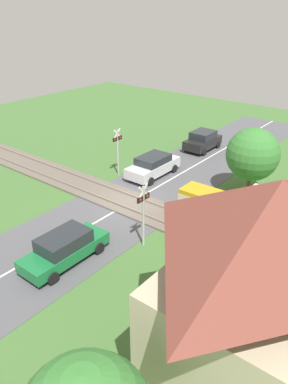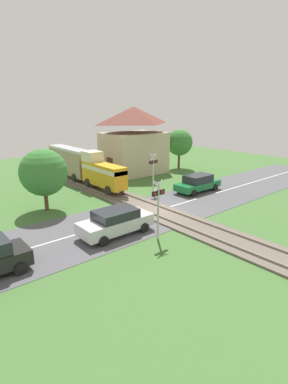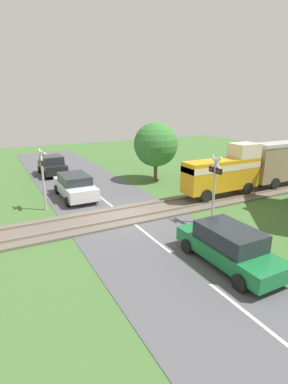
% 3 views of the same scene
% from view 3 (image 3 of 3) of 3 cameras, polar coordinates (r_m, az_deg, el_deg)
% --- Properties ---
extents(ground_plane, '(60.00, 60.00, 0.00)m').
position_cam_3_polar(ground_plane, '(16.34, -3.81, -4.61)').
color(ground_plane, '#426B33').
extents(road_surface, '(48.00, 6.40, 0.02)m').
position_cam_3_polar(road_surface, '(16.34, -3.82, -4.58)').
color(road_surface, '#515156').
rests_on(road_surface, ground_plane).
extents(track_bed, '(2.80, 48.00, 0.24)m').
position_cam_3_polar(track_bed, '(16.32, -3.82, -4.39)').
color(track_bed, '#665B51').
rests_on(track_bed, ground_plane).
extents(train, '(1.58, 12.41, 3.18)m').
position_cam_3_polar(train, '(22.02, 21.84, 4.91)').
color(train, gold).
rests_on(train, track_bed).
extents(car_near_crossing, '(4.48, 1.97, 1.54)m').
position_cam_3_polar(car_near_crossing, '(19.63, -13.02, 1.18)').
color(car_near_crossing, silver).
rests_on(car_near_crossing, ground_plane).
extents(car_far_side, '(4.50, 1.86, 1.52)m').
position_cam_3_polar(car_far_side, '(11.84, 15.83, -9.79)').
color(car_far_side, '#197038').
rests_on(car_far_side, ground_plane).
extents(car_behind_queue, '(3.68, 1.97, 1.64)m').
position_cam_3_polar(car_behind_queue, '(26.35, -17.08, 4.90)').
color(car_behind_queue, black).
rests_on(car_behind_queue, ground_plane).
extents(crossing_signal_west_approach, '(0.90, 0.18, 3.50)m').
position_cam_3_polar(crossing_signal_west_approach, '(17.53, -18.78, 3.60)').
color(crossing_signal_west_approach, '#B7B7B7').
rests_on(crossing_signal_west_approach, ground_plane).
extents(crossing_signal_east_approach, '(0.90, 0.18, 3.50)m').
position_cam_3_polar(crossing_signal_east_approach, '(15.06, 13.31, 1.98)').
color(crossing_signal_east_approach, '#B7B7B7').
rests_on(crossing_signal_east_approach, ground_plane).
extents(tree_roadside_hedge, '(3.36, 3.36, 4.51)m').
position_cam_3_polar(tree_roadside_hedge, '(23.06, 2.27, 9.01)').
color(tree_roadside_hedge, brown).
rests_on(tree_roadside_hedge, ground_plane).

